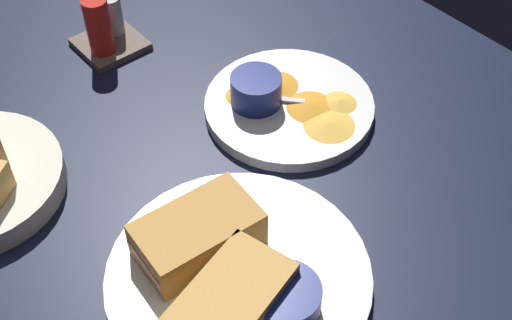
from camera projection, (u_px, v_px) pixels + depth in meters
ground_plane at (172, 208)px, 81.47cm from camera, size 110.00×110.00×3.00cm
plate_sandwich_main at (239, 277)px, 72.16cm from camera, size 28.42×28.42×1.60cm
sandwich_half_near at (198, 234)px, 72.00cm from camera, size 13.76×8.58×4.80cm
sandwich_half_far at (231, 305)px, 66.17cm from camera, size 14.65×10.82×4.80cm
ramekin_dark_sauce at (283, 300)px, 67.05cm from camera, size 7.29×7.29×3.61cm
spoon_by_dark_ramekin at (237, 280)px, 70.50cm from camera, size 3.82×9.92×0.80cm
plate_chips_companion at (289, 106)px, 90.43cm from camera, size 22.63×22.63×1.60cm
ramekin_light_gravy at (256, 89)px, 88.22cm from camera, size 6.73×6.73×4.12cm
spoon_by_gravy_ramekin at (253, 96)px, 90.07cm from camera, size 7.64×8.38×0.80cm
plantain_chip_scatter at (303, 104)px, 89.13cm from camera, size 14.36×19.28×0.60cm
condiment_caddy at (106, 30)px, 97.68cm from camera, size 9.00×9.00×9.50cm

